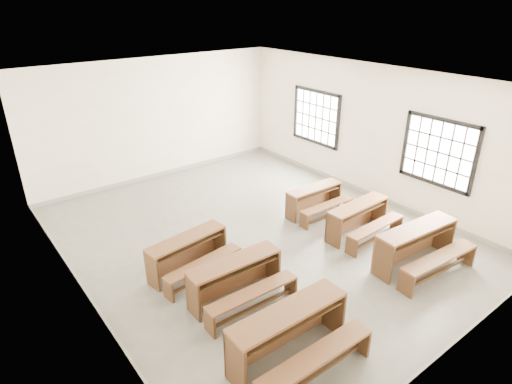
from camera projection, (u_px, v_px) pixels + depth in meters
room at (260, 136)px, 8.15m from camera, size 8.50×8.50×3.20m
desk_set_0 at (291, 332)px, 5.75m from camera, size 1.80×0.95×0.81m
desk_set_1 at (237, 277)px, 6.94m from camera, size 1.63×0.87×0.72m
desk_set_2 at (189, 252)px, 7.67m from camera, size 1.62×0.97×0.69m
desk_set_3 at (418, 244)px, 7.81m from camera, size 1.82×1.05×0.79m
desk_set_4 at (359, 217)px, 8.86m from camera, size 1.57×0.86×0.69m
desk_set_5 at (315, 198)px, 9.77m from camera, size 1.44×0.77×0.64m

